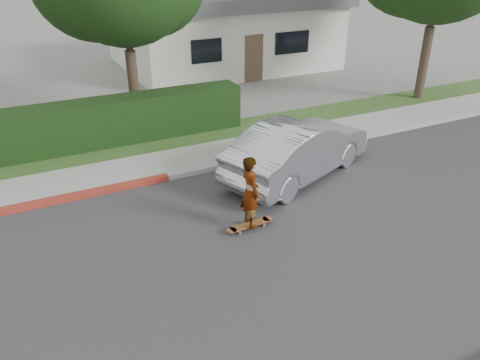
# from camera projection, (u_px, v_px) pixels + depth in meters

# --- Properties ---
(ground) EXTENTS (120.00, 120.00, 0.00)m
(ground) POSITION_uv_depth(u_px,v_px,m) (186.00, 276.00, 9.01)
(ground) COLOR slate
(ground) RESTS_ON ground
(road) EXTENTS (60.00, 8.00, 0.01)m
(road) POSITION_uv_depth(u_px,v_px,m) (186.00, 276.00, 9.01)
(road) COLOR #2D2D30
(road) RESTS_ON ground
(curb_far) EXTENTS (60.00, 0.20, 0.15)m
(curb_far) POSITION_uv_depth(u_px,v_px,m) (131.00, 185.00, 12.26)
(curb_far) COLOR #9E9E99
(curb_far) RESTS_ON ground
(sidewalk_far) EXTENTS (60.00, 1.60, 0.12)m
(sidewalk_far) POSITION_uv_depth(u_px,v_px,m) (123.00, 172.00, 12.98)
(sidewalk_far) COLOR gray
(sidewalk_far) RESTS_ON ground
(planting_strip) EXTENTS (60.00, 1.60, 0.10)m
(planting_strip) POSITION_uv_depth(u_px,v_px,m) (110.00, 152.00, 14.26)
(planting_strip) COLOR #2D4C1E
(planting_strip) RESTS_ON ground
(house) EXTENTS (10.60, 8.60, 4.30)m
(house) POSITION_uv_depth(u_px,v_px,m) (221.00, 22.00, 24.01)
(house) COLOR beige
(house) RESTS_ON ground
(skateboard) EXTENTS (1.20, 0.31, 0.11)m
(skateboard) POSITION_uv_depth(u_px,v_px,m) (250.00, 225.00, 10.47)
(skateboard) COLOR #AE5C2F
(skateboard) RESTS_ON ground
(skateboarder) EXTENTS (0.41, 0.61, 1.65)m
(skateboarder) POSITION_uv_depth(u_px,v_px,m) (250.00, 192.00, 10.09)
(skateboarder) COLOR white
(skateboarder) RESTS_ON skateboard
(car_silver) EXTENTS (5.02, 3.28, 1.56)m
(car_silver) POSITION_uv_depth(u_px,v_px,m) (299.00, 149.00, 12.60)
(car_silver) COLOR silver
(car_silver) RESTS_ON ground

